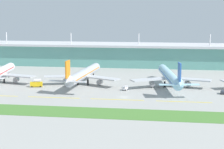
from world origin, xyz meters
TOP-DOWN VIEW (x-y plane):
  - ground_plane at (0.00, 0.00)m, footprint 600.00×600.00m
  - terminal_building at (-0.00, 113.86)m, footprint 288.00×34.00m
  - airliner_nearest at (-82.80, 28.73)m, footprint 48.40×58.92m
  - airliner_near_middle at (-28.81, 31.01)m, footprint 48.66×68.62m
  - airliner_far_middle at (24.24, 30.65)m, footprint 48.26×69.10m
  - taxiway_stripe_mid_west at (-37.00, -6.16)m, footprint 28.00×0.70m
  - taxiway_stripe_centre at (-3.00, -6.16)m, footprint 28.00×0.70m
  - taxiway_stripe_mid_east at (31.00, -6.16)m, footprint 28.00×0.70m
  - grass_verge at (0.00, -32.88)m, footprint 300.00×18.00m
  - pushback_tug at (53.27, 15.36)m, footprint 3.16×4.75m
  - baggage_cart at (-1.22, 17.33)m, footprint 3.32×4.02m
  - fuel_truck at (-55.18, 19.40)m, footprint 7.58×4.03m

SIDE VIEW (x-z plane):
  - ground_plane at x=0.00m, z-range 0.00..0.00m
  - taxiway_stripe_mid_west at x=-37.00m, z-range 0.00..0.04m
  - taxiway_stripe_centre at x=-3.00m, z-range 0.00..0.04m
  - taxiway_stripe_mid_east at x=31.00m, z-range 0.00..0.04m
  - grass_verge at x=0.00m, z-range 0.00..0.10m
  - pushback_tug at x=53.27m, z-range 0.18..2.03m
  - baggage_cart at x=-1.22m, z-range 0.02..2.50m
  - fuel_truck at x=-55.18m, z-range -0.21..4.74m
  - airliner_nearest at x=-82.80m, z-range -3.01..15.89m
  - airliner_near_middle at x=-28.81m, z-range -3.00..15.90m
  - airliner_far_middle at x=24.24m, z-range -3.00..15.90m
  - terminal_building at x=0.00m, z-range -4.30..23.10m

